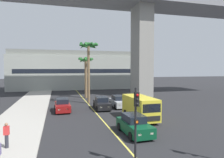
% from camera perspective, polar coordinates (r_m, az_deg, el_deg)
% --- Properties ---
extents(sidewalk_left, '(4.80, 80.00, 0.15)m').
position_cam_1_polar(sidewalk_left, '(19.03, -26.40, -13.05)').
color(sidewalk_left, '#ADA89E').
rests_on(sidewalk_left, ground).
extents(lane_stripe_center, '(0.14, 56.00, 0.01)m').
position_cam_1_polar(lane_stripe_center, '(26.84, -5.72, -8.26)').
color(lane_stripe_center, '#DBCC4C').
rests_on(lane_stripe_center, ground).
extents(bridge_overpass, '(75.12, 8.00, 21.01)m').
position_cam_1_polar(bridge_overpass, '(37.42, -6.29, 21.39)').
color(bridge_overpass, gray).
rests_on(bridge_overpass, ground).
extents(pier_building_backdrop, '(31.13, 8.04, 9.61)m').
position_cam_1_polar(pier_building_backdrop, '(52.89, -10.60, 2.41)').
color(pier_building_backdrop, '#ADB2A8').
rests_on(pier_building_backdrop, ground).
extents(car_queue_front, '(1.92, 4.15, 1.56)m').
position_cam_1_polar(car_queue_front, '(16.55, 6.31, -12.85)').
color(car_queue_front, '#0C4728').
rests_on(car_queue_front, ground).
extents(car_queue_second, '(1.84, 4.10, 1.56)m').
position_cam_1_polar(car_queue_second, '(27.44, 1.83, -6.47)').
color(car_queue_second, '#B7BABF').
rests_on(car_queue_second, ground).
extents(car_queue_third, '(1.96, 4.16, 1.56)m').
position_cam_1_polar(car_queue_third, '(26.14, -2.91, -6.95)').
color(car_queue_third, black).
rests_on(car_queue_third, ground).
extents(car_queue_fourth, '(1.94, 4.16, 1.56)m').
position_cam_1_polar(car_queue_fourth, '(25.49, -13.91, -7.29)').
color(car_queue_fourth, maroon).
rests_on(car_queue_fourth, ground).
extents(delivery_van, '(2.22, 5.28, 2.36)m').
position_cam_1_polar(delivery_van, '(20.90, 7.92, -7.92)').
color(delivery_van, yellow).
rests_on(delivery_van, ground).
extents(traffic_light_median_near, '(0.24, 0.37, 4.20)m').
position_cam_1_polar(traffic_light_median_near, '(11.01, 6.84, -10.27)').
color(traffic_light_median_near, black).
rests_on(traffic_light_median_near, ground).
extents(palm_tree_near_median, '(2.90, 2.94, 9.12)m').
position_cam_1_polar(palm_tree_near_median, '(30.24, -6.69, 7.26)').
color(palm_tree_near_median, brown).
rests_on(palm_tree_near_median, ground).
extents(palm_tree_mid_median, '(2.72, 2.70, 7.28)m').
position_cam_1_polar(palm_tree_mid_median, '(35.89, -7.45, 3.48)').
color(palm_tree_mid_median, brown).
rests_on(palm_tree_mid_median, ground).
extents(pedestrian_near_crosswalk, '(0.34, 0.22, 1.62)m').
position_cam_1_polar(pedestrian_near_crosswalk, '(14.94, -27.75, -13.84)').
color(pedestrian_near_crosswalk, '#2D2D38').
rests_on(pedestrian_near_crosswalk, sidewalk_left).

